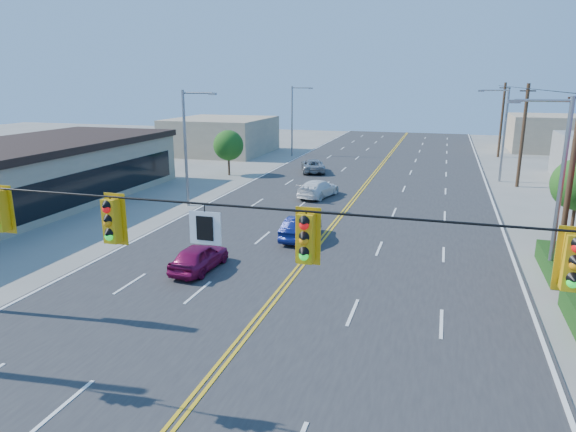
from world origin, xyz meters
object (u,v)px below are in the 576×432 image
(car_white, at_px, (318,189))
(signal_span, at_px, (154,247))
(car_magenta, at_px, (199,258))
(car_silver, at_px, (313,166))
(car_blue, at_px, (301,229))

(car_white, bearing_deg, signal_span, 108.54)
(signal_span, distance_m, car_magenta, 12.04)
(signal_span, relative_size, car_white, 5.44)
(car_white, distance_m, car_silver, 10.86)
(signal_span, height_order, car_white, signal_span)
(signal_span, bearing_deg, car_white, 95.54)
(signal_span, bearing_deg, car_silver, 98.61)
(car_magenta, xyz_separation_m, car_white, (1.62, 16.70, 0.01))
(car_blue, bearing_deg, car_magenta, 64.04)
(car_silver, bearing_deg, car_white, 88.45)
(car_magenta, height_order, car_silver, car_magenta)
(car_white, relative_size, car_silver, 0.99)
(car_blue, distance_m, car_silver, 21.55)
(signal_span, height_order, car_silver, signal_span)
(car_magenta, relative_size, car_silver, 0.83)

